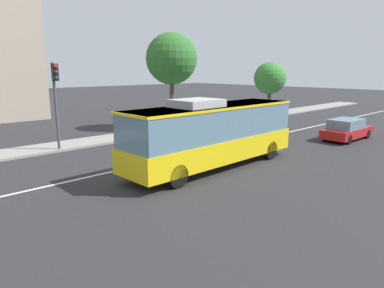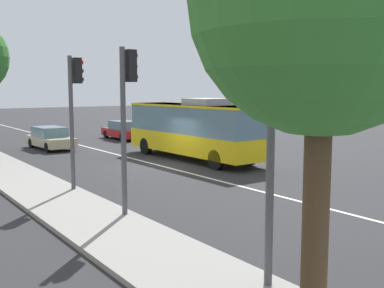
{
  "view_description": "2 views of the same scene",
  "coord_description": "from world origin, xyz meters",
  "views": [
    {
      "loc": [
        -11.49,
        -14.24,
        4.79
      ],
      "look_at": [
        -0.62,
        -2.73,
        1.4
      ],
      "focal_mm": 32.47,
      "sensor_mm": 36.0,
      "label": 1
    },
    {
      "loc": [
        -20.23,
        12.37,
        3.96
      ],
      "look_at": [
        0.73,
        -2.51,
        0.9
      ],
      "focal_mm": 43.28,
      "sensor_mm": 36.0,
      "label": 2
    }
  ],
  "objects": [
    {
      "name": "street_tree_kerbside_right",
      "position": [
        19.47,
        6.75,
        3.92
      ],
      "size": [
        3.32,
        3.32,
        5.61
      ],
      "color": "#4C3823",
      "rests_on": "ground_plane"
    },
    {
      "name": "sidewalk_kerb",
      "position": [
        0.0,
        6.99,
        0.07
      ],
      "size": [
        80.0,
        2.62,
        0.14
      ],
      "primitive_type": "cube",
      "color": "gray",
      "rests_on": "ground_plane"
    },
    {
      "name": "sedan_beige",
      "position": [
        10.15,
        2.36,
        0.72
      ],
      "size": [
        4.58,
        2.0,
        1.46
      ],
      "rotation": [
        0.0,
        0.0,
        3.19
      ],
      "color": "#C6B793",
      "rests_on": "ground_plane"
    },
    {
      "name": "traffic_light_far_corner",
      "position": [
        -3.35,
        5.83,
        3.56
      ],
      "size": [
        0.32,
        0.62,
        5.2
      ],
      "rotation": [
        0.0,
        0.0,
        -1.58
      ],
      "color": "#47474C",
      "rests_on": "ground_plane"
    },
    {
      "name": "lane_centre_line",
      "position": [
        0.0,
        0.0,
        0.01
      ],
      "size": [
        76.0,
        0.16,
        0.01
      ],
      "primitive_type": "cube",
      "color": "silver",
      "rests_on": "ground_plane"
    },
    {
      "name": "sedan_red",
      "position": [
        12.68,
        -4.34,
        0.72
      ],
      "size": [
        4.53,
        1.88,
        1.46
      ],
      "rotation": [
        0.0,
        0.0,
        -0.02
      ],
      "color": "#B21919",
      "rests_on": "ground_plane"
    },
    {
      "name": "transit_bus",
      "position": [
        0.84,
        -2.71,
        1.81
      ],
      "size": [
        10.03,
        2.64,
        3.46
      ],
      "rotation": [
        0.0,
        0.0,
        0.01
      ],
      "color": "yellow",
      "rests_on": "ground_plane"
    },
    {
      "name": "street_tree_kerbside_left",
      "position": [
        6.93,
        7.65,
        5.63
      ],
      "size": [
        4.12,
        4.12,
        7.72
      ],
      "color": "#4C3823",
      "rests_on": "ground_plane"
    },
    {
      "name": "ground_plane",
      "position": [
        0.0,
        0.0,
        0.0
      ],
      "size": [
        160.0,
        160.0,
        0.0
      ],
      "primitive_type": "plane",
      "color": "#28282B"
    }
  ]
}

